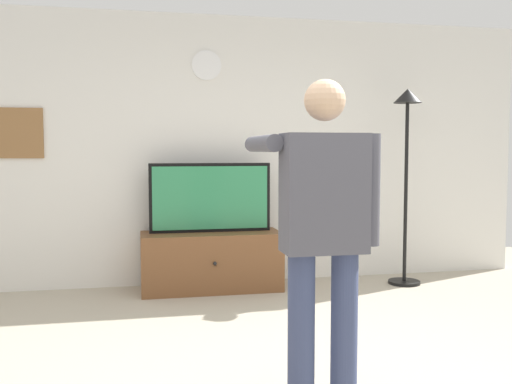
% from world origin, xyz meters
% --- Properties ---
extents(back_wall, '(6.40, 0.10, 2.70)m').
position_xyz_m(back_wall, '(0.00, 2.95, 1.35)').
color(back_wall, silver).
rests_on(back_wall, ground_plane).
extents(tv_stand, '(1.34, 0.54, 0.56)m').
position_xyz_m(tv_stand, '(-0.22, 2.60, 0.28)').
color(tv_stand, brown).
rests_on(tv_stand, ground_plane).
extents(television, '(1.17, 0.07, 0.67)m').
position_xyz_m(television, '(-0.22, 2.65, 0.90)').
color(television, black).
rests_on(television, tv_stand).
extents(wall_clock, '(0.29, 0.03, 0.29)m').
position_xyz_m(wall_clock, '(-0.22, 2.89, 2.20)').
color(wall_clock, white).
extents(framed_picture, '(0.65, 0.04, 0.47)m').
position_xyz_m(framed_picture, '(-2.10, 2.90, 1.51)').
color(framed_picture, olive).
extents(floor_lamp, '(0.32, 0.32, 1.96)m').
position_xyz_m(floor_lamp, '(1.73, 2.45, 1.40)').
color(floor_lamp, black).
rests_on(floor_lamp, ground_plane).
extents(person_standing_nearer_lamp, '(0.60, 0.78, 1.71)m').
position_xyz_m(person_standing_nearer_lamp, '(0.02, -0.06, 0.97)').
color(person_standing_nearer_lamp, '#384266').
rests_on(person_standing_nearer_lamp, ground_plane).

